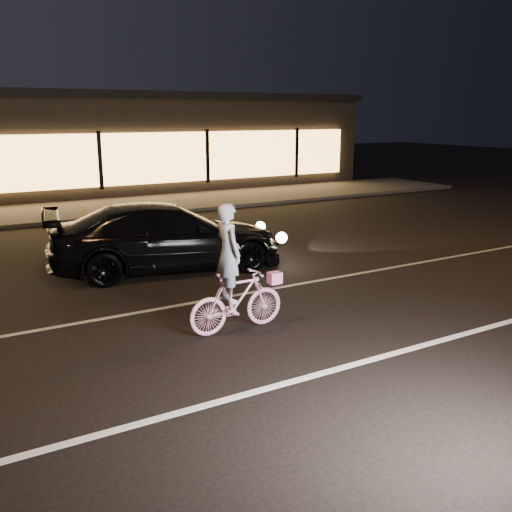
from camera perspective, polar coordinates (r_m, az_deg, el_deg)
ground at (r=9.73m, az=9.21°, el=-6.07°), size 90.00×90.00×0.00m
lane_stripe_near at (r=8.71m, az=15.53°, el=-8.84°), size 60.00×0.12×0.01m
lane_stripe_far at (r=11.26m, az=2.76°, el=-3.09°), size 60.00×0.10×0.01m
sidewalk at (r=21.11m, az=-13.76°, el=4.76°), size 30.00×4.00×0.12m
storefront at (r=26.66m, az=-17.81°, el=10.86°), size 25.40×8.42×4.20m
cyclist at (r=8.81m, az=-2.15°, el=-3.08°), size 1.61×0.56×2.03m
sedan at (r=12.48m, az=-8.87°, el=1.90°), size 5.30×2.89×1.46m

